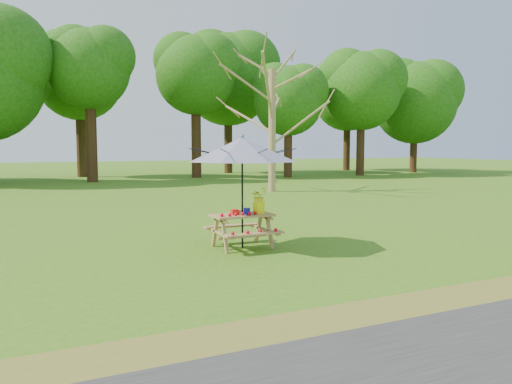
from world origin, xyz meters
name	(u,v)px	position (x,y,z in m)	size (l,w,h in m)	color
ground	(269,266)	(0.00, 0.00, 0.00)	(120.00, 120.00, 0.00)	#396B14
drygrass_strip	(377,317)	(0.00, -2.80, 0.00)	(120.00, 1.20, 0.01)	olive
treeline	(88,37)	(0.00, 22.00, 8.00)	(60.00, 12.00, 16.00)	#17510D
bare_tree	(272,17)	(6.39, 12.25, 7.53)	(8.61, 8.61, 12.41)	#906F4E
picnic_table	(242,231)	(0.22, 1.61, 0.33)	(1.20, 1.32, 0.67)	#9D7B46
patio_umbrella	(242,149)	(0.22, 1.61, 1.95)	(2.23, 2.23, 2.25)	black
produce_bins	(241,212)	(0.19, 1.62, 0.72)	(0.35, 0.42, 0.13)	red
tomatoes_row	(239,214)	(0.07, 1.43, 0.71)	(0.77, 0.13, 0.07)	red
flower_bucket	(259,199)	(0.56, 1.57, 0.95)	(0.39, 0.36, 0.53)	#FBFF0D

